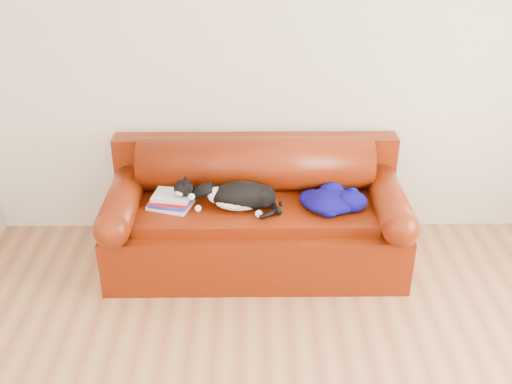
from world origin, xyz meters
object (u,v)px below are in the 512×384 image
(cat, at_px, (241,196))
(blanket, at_px, (332,200))
(sofa_base, at_px, (256,233))
(book_stack, at_px, (172,200))

(cat, distance_m, blanket, 0.63)
(sofa_base, xyz_separation_m, cat, (-0.10, -0.08, 0.35))
(cat, xyz_separation_m, blanket, (0.63, 0.00, -0.03))
(cat, bearing_deg, blanket, 9.44)
(book_stack, bearing_deg, sofa_base, 5.45)
(cat, relative_size, blanket, 1.28)
(book_stack, distance_m, cat, 0.49)
(sofa_base, bearing_deg, book_stack, -174.55)
(sofa_base, height_order, book_stack, book_stack)
(sofa_base, bearing_deg, cat, -140.71)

